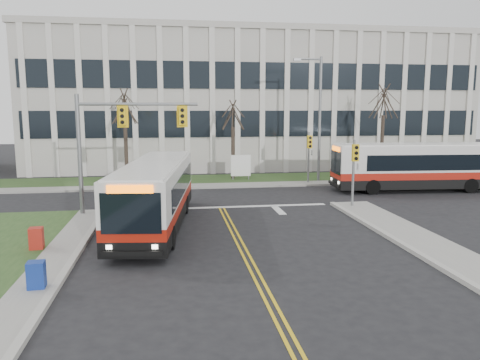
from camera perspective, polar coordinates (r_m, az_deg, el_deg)
name	(u,v)px	position (r m, az deg, el deg)	size (l,w,h in m)	color
ground	(244,251)	(18.36, 0.47, -8.66)	(120.00, 120.00, 0.00)	black
sidewalk_west	(9,317)	(14.11, -26.29, -14.79)	(1.20, 26.00, 0.14)	#9E9B93
sidewalk_cross	(280,184)	(33.85, 4.86, -0.52)	(44.00, 1.60, 0.14)	#9E9B93
building_lawn	(271,179)	(36.55, 3.85, 0.17)	(44.00, 5.00, 0.12)	#2A481F
office_building	(247,103)	(47.94, 0.85, 9.34)	(40.00, 16.00, 12.00)	beige
mast_arm_signal	(113,133)	(24.67, -15.25, 5.57)	(6.11, 0.38, 6.20)	slate
signal_pole_near	(354,164)	(26.33, 13.76, 1.97)	(0.34, 0.39, 3.80)	slate
signal_pole_far	(309,150)	(34.31, 8.42, 3.64)	(0.34, 0.39, 3.80)	slate
streetlight	(318,112)	(35.19, 9.45, 8.13)	(2.15, 0.25, 9.20)	slate
directory_sign	(241,166)	(35.46, 0.09, 1.73)	(1.50, 0.12, 2.00)	slate
tree_left	(125,108)	(35.46, -13.90, 8.52)	(1.80, 1.80, 7.70)	#42352B
tree_mid	(233,116)	(35.82, -0.87, 7.76)	(1.80, 1.80, 6.82)	#42352B
tree_right	(384,103)	(39.07, 17.12, 8.96)	(1.80, 1.80, 8.25)	#42352B
bus_main	(156,196)	(22.01, -10.24, -1.87)	(2.42, 11.19, 2.98)	silver
bus_cross	(421,168)	(33.55, 21.15, 1.40)	(2.52, 11.62, 3.10)	silver
newspaper_box_blue	(36,277)	(15.58, -23.56, -10.79)	(0.50, 0.45, 0.95)	navy
newspaper_box_red	(36,240)	(19.80, -23.56, -6.69)	(0.50, 0.45, 0.95)	#A31F15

